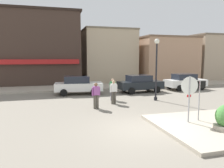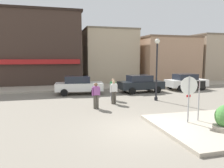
{
  "view_description": "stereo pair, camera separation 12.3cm",
  "coord_description": "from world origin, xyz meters",
  "px_view_note": "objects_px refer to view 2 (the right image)",
  "views": [
    {
      "loc": [
        -3.85,
        -8.54,
        3.15
      ],
      "look_at": [
        -0.22,
        4.5,
        1.5
      ],
      "focal_mm": 35.0,
      "sensor_mm": 36.0,
      "label": 1
    },
    {
      "loc": [
        -3.73,
        -8.58,
        3.15
      ],
      "look_at": [
        -0.22,
        4.5,
        1.5
      ],
      "focal_mm": 35.0,
      "sensor_mm": 36.0,
      "label": 2
    }
  ],
  "objects_px": {
    "stop_sign": "(189,93)",
    "lamp_post": "(157,60)",
    "one_way_sign": "(199,96)",
    "pedestrian_crossing_near": "(96,95)",
    "parked_car_nearest": "(79,85)",
    "parked_car_second": "(141,83)",
    "pedestrian_crossing_far": "(113,89)",
    "parked_car_third": "(186,81)",
    "pedestrian_kerb_side": "(114,91)"
  },
  "relations": [
    {
      "from": "stop_sign",
      "to": "pedestrian_kerb_side",
      "type": "relative_size",
      "value": 1.43
    },
    {
      "from": "lamp_post",
      "to": "pedestrian_kerb_side",
      "type": "bearing_deg",
      "value": -173.62
    },
    {
      "from": "stop_sign",
      "to": "pedestrian_crossing_near",
      "type": "distance_m",
      "value": 5.68
    },
    {
      "from": "pedestrian_crossing_far",
      "to": "parked_car_nearest",
      "type": "bearing_deg",
      "value": 122.59
    },
    {
      "from": "parked_car_second",
      "to": "pedestrian_crossing_near",
      "type": "xyz_separation_m",
      "value": [
        -5.12,
        -5.24,
        0.06
      ]
    },
    {
      "from": "stop_sign",
      "to": "lamp_post",
      "type": "distance_m",
      "value": 6.16
    },
    {
      "from": "stop_sign",
      "to": "one_way_sign",
      "type": "height_order",
      "value": "stop_sign"
    },
    {
      "from": "parked_car_nearest",
      "to": "parked_car_second",
      "type": "bearing_deg",
      "value": -3.68
    },
    {
      "from": "pedestrian_kerb_side",
      "to": "parked_car_third",
      "type": "bearing_deg",
      "value": 27.73
    },
    {
      "from": "pedestrian_crossing_near",
      "to": "stop_sign",
      "type": "bearing_deg",
      "value": -51.93
    },
    {
      "from": "lamp_post",
      "to": "parked_car_nearest",
      "type": "bearing_deg",
      "value": 141.11
    },
    {
      "from": "parked_car_nearest",
      "to": "parked_car_second",
      "type": "xyz_separation_m",
      "value": [
        5.55,
        -0.36,
        0.0
      ]
    },
    {
      "from": "stop_sign",
      "to": "pedestrian_crossing_near",
      "type": "relative_size",
      "value": 1.43
    },
    {
      "from": "one_way_sign",
      "to": "parked_car_nearest",
      "type": "relative_size",
      "value": 0.51
    },
    {
      "from": "lamp_post",
      "to": "pedestrian_crossing_near",
      "type": "distance_m",
      "value": 5.39
    },
    {
      "from": "parked_car_nearest",
      "to": "pedestrian_crossing_near",
      "type": "distance_m",
      "value": 5.61
    },
    {
      "from": "pedestrian_crossing_far",
      "to": "parked_car_second",
      "type": "bearing_deg",
      "value": 41.11
    },
    {
      "from": "one_way_sign",
      "to": "lamp_post",
      "type": "bearing_deg",
      "value": 83.59
    },
    {
      "from": "stop_sign",
      "to": "parked_car_second",
      "type": "xyz_separation_m",
      "value": [
        1.64,
        9.68,
        -0.71
      ]
    },
    {
      "from": "stop_sign",
      "to": "parked_car_third",
      "type": "xyz_separation_m",
      "value": [
        6.55,
        10.0,
        -0.71
      ]
    },
    {
      "from": "parked_car_nearest",
      "to": "parked_car_third",
      "type": "height_order",
      "value": "same"
    },
    {
      "from": "lamp_post",
      "to": "pedestrian_crossing_near",
      "type": "xyz_separation_m",
      "value": [
        -4.76,
        -1.41,
        -2.09
      ]
    },
    {
      "from": "one_way_sign",
      "to": "pedestrian_crossing_far",
      "type": "xyz_separation_m",
      "value": [
        -2.41,
        6.57,
        -0.46
      ]
    },
    {
      "from": "parked_car_nearest",
      "to": "pedestrian_crossing_near",
      "type": "relative_size",
      "value": 2.57
    },
    {
      "from": "lamp_post",
      "to": "one_way_sign",
      "type": "bearing_deg",
      "value": -96.41
    },
    {
      "from": "parked_car_nearest",
      "to": "pedestrian_kerb_side",
      "type": "xyz_separation_m",
      "value": [
        1.85,
        -4.56,
        0.06
      ]
    },
    {
      "from": "one_way_sign",
      "to": "pedestrian_crossing_far",
      "type": "bearing_deg",
      "value": 110.17
    },
    {
      "from": "stop_sign",
      "to": "lamp_post",
      "type": "height_order",
      "value": "lamp_post"
    },
    {
      "from": "pedestrian_crossing_far",
      "to": "pedestrian_kerb_side",
      "type": "height_order",
      "value": "same"
    },
    {
      "from": "parked_car_second",
      "to": "parked_car_third",
      "type": "relative_size",
      "value": 1.01
    },
    {
      "from": "parked_car_nearest",
      "to": "parked_car_second",
      "type": "height_order",
      "value": "same"
    },
    {
      "from": "lamp_post",
      "to": "pedestrian_kerb_side",
      "type": "distance_m",
      "value": 3.96
    },
    {
      "from": "pedestrian_crossing_near",
      "to": "one_way_sign",
      "type": "bearing_deg",
      "value": -46.33
    },
    {
      "from": "parked_car_third",
      "to": "pedestrian_kerb_side",
      "type": "height_order",
      "value": "pedestrian_kerb_side"
    },
    {
      "from": "parked_car_third",
      "to": "lamp_post",
      "type": "bearing_deg",
      "value": -141.76
    },
    {
      "from": "pedestrian_crossing_far",
      "to": "one_way_sign",
      "type": "bearing_deg",
      "value": -69.83
    },
    {
      "from": "one_way_sign",
      "to": "lamp_post",
      "type": "relative_size",
      "value": 0.46
    },
    {
      "from": "one_way_sign",
      "to": "pedestrian_kerb_side",
      "type": "height_order",
      "value": "one_way_sign"
    },
    {
      "from": "parked_car_nearest",
      "to": "parked_car_third",
      "type": "xyz_separation_m",
      "value": [
        10.46,
        -0.04,
        0.0
      ]
    },
    {
      "from": "pedestrian_kerb_side",
      "to": "lamp_post",
      "type": "bearing_deg",
      "value": 6.38
    },
    {
      "from": "lamp_post",
      "to": "parked_car_third",
      "type": "bearing_deg",
      "value": 38.24
    },
    {
      "from": "lamp_post",
      "to": "pedestrian_crossing_near",
      "type": "relative_size",
      "value": 2.82
    },
    {
      "from": "pedestrian_crossing_near",
      "to": "lamp_post",
      "type": "bearing_deg",
      "value": 16.46
    },
    {
      "from": "pedestrian_crossing_far",
      "to": "lamp_post",
      "type": "bearing_deg",
      "value": -15.53
    },
    {
      "from": "parked_car_second",
      "to": "parked_car_third",
      "type": "height_order",
      "value": "same"
    },
    {
      "from": "stop_sign",
      "to": "pedestrian_kerb_side",
      "type": "bearing_deg",
      "value": 110.57
    },
    {
      "from": "stop_sign",
      "to": "parked_car_third",
      "type": "relative_size",
      "value": 0.57
    },
    {
      "from": "stop_sign",
      "to": "lamp_post",
      "type": "relative_size",
      "value": 0.51
    },
    {
      "from": "lamp_post",
      "to": "pedestrian_kerb_side",
      "type": "xyz_separation_m",
      "value": [
        -3.34,
        -0.37,
        -2.09
      ]
    },
    {
      "from": "one_way_sign",
      "to": "parked_car_third",
      "type": "xyz_separation_m",
      "value": [
        5.91,
        9.87,
        -0.52
      ]
    }
  ]
}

